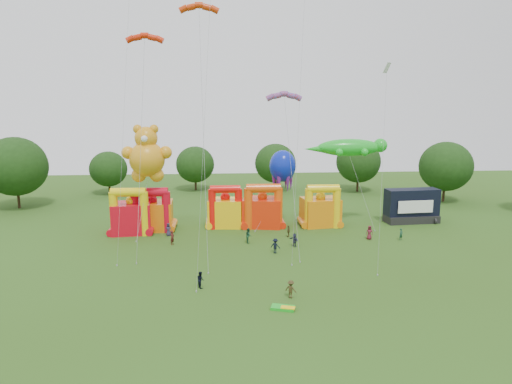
{
  "coord_description": "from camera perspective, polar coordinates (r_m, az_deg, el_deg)",
  "views": [
    {
      "loc": [
        -2.52,
        -35.28,
        17.32
      ],
      "look_at": [
        1.33,
        18.0,
        7.02
      ],
      "focal_mm": 32.0,
      "sensor_mm": 36.0,
      "label": 1
    }
  ],
  "objects": [
    {
      "name": "spectator_5",
      "position": [
        56.82,
        4.82,
        -5.99
      ],
      "size": [
        1.23,
        1.6,
        1.69
      ],
      "primitive_type": "imported",
      "rotation": [
        0.0,
        0.0,
        5.25
      ],
      "color": "#292C45",
      "rests_on": "ground"
    },
    {
      "name": "bouncy_castle_4",
      "position": [
        66.41,
        8.09,
        -2.2
      ],
      "size": [
        5.66,
        4.81,
        6.29
      ],
      "color": "orange",
      "rests_on": "ground"
    },
    {
      "name": "spectator_0",
      "position": [
        62.2,
        -10.89,
        -4.63
      ],
      "size": [
        0.9,
        0.63,
        1.75
      ],
      "primitive_type": "imported",
      "rotation": [
        0.0,
        0.0,
        -0.08
      ],
      "color": "#2B2742",
      "rests_on": "ground"
    },
    {
      "name": "diamond_kites",
      "position": [
        47.97,
        -2.02,
        8.33
      ],
      "size": [
        29.97,
        14.31,
        33.87
      ],
      "color": "#E94B0B",
      "rests_on": "ground"
    },
    {
      "name": "folded_kite_bundle",
      "position": [
        40.45,
        3.46,
        -14.25
      ],
      "size": [
        2.21,
        1.54,
        0.31
      ],
      "color": "green",
      "rests_on": "ground"
    },
    {
      "name": "bouncy_castle_3",
      "position": [
        65.37,
        0.83,
        -2.25
      ],
      "size": [
        6.08,
        5.2,
        6.46
      ],
      "color": "red",
      "rests_on": "ground"
    },
    {
      "name": "spectator_2",
      "position": [
        58.1,
        -0.93,
        -5.46
      ],
      "size": [
        0.74,
        0.94,
        1.9
      ],
      "primitive_type": "imported",
      "rotation": [
        0.0,
        0.0,
        1.59
      ],
      "color": "#1C482C",
      "rests_on": "ground"
    },
    {
      "name": "spectator_7",
      "position": [
        62.2,
        17.67,
        -5.06
      ],
      "size": [
        0.67,
        0.6,
        1.53
      ],
      "primitive_type": "imported",
      "rotation": [
        0.0,
        0.0,
        0.54
      ],
      "color": "#1A422C",
      "rests_on": "ground"
    },
    {
      "name": "parafoil_kites",
      "position": [
        51.65,
        -5.79,
        5.62
      ],
      "size": [
        20.67,
        12.26,
        29.22
      ],
      "color": "red",
      "rests_on": "ground"
    },
    {
      "name": "spectator_8",
      "position": [
        44.78,
        -6.95,
        -10.81
      ],
      "size": [
        0.89,
        0.97,
        1.62
      ],
      "primitive_type": "imported",
      "rotation": [
        0.0,
        0.0,
        2.01
      ],
      "color": "black",
      "rests_on": "ground"
    },
    {
      "name": "spectator_6",
      "position": [
        61.31,
        14.0,
        -4.94
      ],
      "size": [
        0.95,
        0.66,
        1.84
      ],
      "primitive_type": "imported",
      "rotation": [
        0.0,
        0.0,
        6.2
      ],
      "color": "maroon",
      "rests_on": "ground"
    },
    {
      "name": "spectator_9",
      "position": [
        42.35,
        4.37,
        -12.02
      ],
      "size": [
        1.25,
        1.11,
        1.69
      ],
      "primitive_type": "imported",
      "rotation": [
        0.0,
        0.0,
        2.58
      ],
      "color": "#393017",
      "rests_on": "ground"
    },
    {
      "name": "spectator_4",
      "position": [
        60.81,
        4.08,
        -4.9
      ],
      "size": [
        0.69,
        0.99,
        1.56
      ],
      "primitive_type": "imported",
      "rotation": [
        0.0,
        0.0,
        4.34
      ],
      "color": "#453A1B",
      "rests_on": "ground"
    },
    {
      "name": "bouncy_castle_1",
      "position": [
        65.22,
        -12.82,
        -2.62
      ],
      "size": [
        5.63,
        4.61,
        6.26
      ],
      "color": "orange",
      "rests_on": "ground"
    },
    {
      "name": "bouncy_castle_0",
      "position": [
        64.2,
        -15.32,
        -2.86
      ],
      "size": [
        5.48,
        4.56,
        6.52
      ],
      "color": "red",
      "rests_on": "ground"
    },
    {
      "name": "gecko_kite",
      "position": [
        66.07,
        12.51,
        2.08
      ],
      "size": [
        12.0,
        6.14,
        12.64
      ],
      "color": "green",
      "rests_on": "ground"
    },
    {
      "name": "tree_ring",
      "position": [
        37.58,
        -1.91,
        -6.21
      ],
      "size": [
        122.8,
        124.89,
        12.07
      ],
      "color": "#352314",
      "rests_on": "ground"
    },
    {
      "name": "teddy_bear_kite",
      "position": [
        61.99,
        -13.6,
        2.97
      ],
      "size": [
        6.62,
        6.5,
        14.83
      ],
      "color": "orange",
      "rests_on": "ground"
    },
    {
      "name": "ground",
      "position": [
        39.39,
        -0.04,
        -15.18
      ],
      "size": [
        160.0,
        160.0,
        0.0
      ],
      "primitive_type": "plane",
      "color": "#2D4C15",
      "rests_on": "ground"
    },
    {
      "name": "stage_trailer",
      "position": [
        71.65,
        18.87,
        -1.68
      ],
      "size": [
        8.01,
        3.53,
        5.05
      ],
      "color": "black",
      "rests_on": "ground"
    },
    {
      "name": "bouncy_castle_2",
      "position": [
        65.44,
        -3.85,
        -2.32
      ],
      "size": [
        5.07,
        4.22,
        6.24
      ],
      "color": "yellow",
      "rests_on": "ground"
    },
    {
      "name": "spectator_1",
      "position": [
        58.23,
        -10.42,
        -5.64
      ],
      "size": [
        0.68,
        0.79,
        1.83
      ],
      "primitive_type": "imported",
      "rotation": [
        0.0,
        0.0,
        1.14
      ],
      "color": "#4C1715",
      "rests_on": "ground"
    },
    {
      "name": "spectator_3",
      "position": [
        54.16,
        2.43,
        -6.75
      ],
      "size": [
        1.34,
        1.11,
        1.81
      ],
      "primitive_type": "imported",
      "rotation": [
        0.0,
        0.0,
        2.69
      ],
      "color": "black",
      "rests_on": "ground"
    },
    {
      "name": "octopus_kite",
      "position": [
        65.45,
        2.31,
        -0.05
      ],
      "size": [
        6.4,
        6.64,
        10.91
      ],
      "color": "#0B1EAB",
      "rests_on": "ground"
    }
  ]
}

